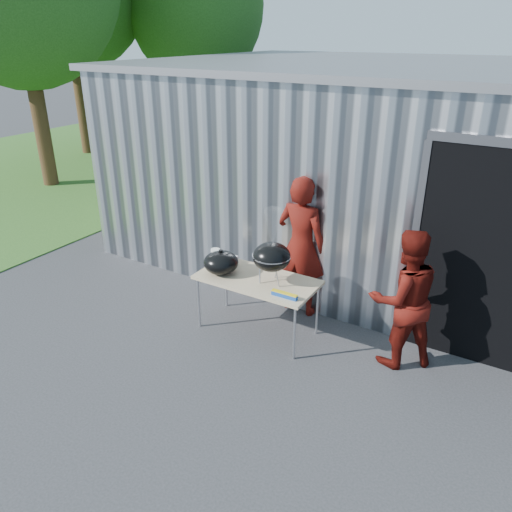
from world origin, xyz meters
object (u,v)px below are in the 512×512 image
Objects in this scene: folding_table at (257,281)px; person_cook at (301,246)px; kettle_grill at (272,251)px; person_bystander at (404,299)px.

folding_table is 0.83m from person_cook.
person_cook is (0.02, 0.76, -0.21)m from kettle_grill.
person_cook is 1.59m from person_bystander.
person_cook is at bearing 88.45° from kettle_grill.
kettle_grill is at bearing -1.26° from folding_table.
kettle_grill is 0.49× the size of person_cook.
person_cook reaches higher than kettle_grill.
folding_table is 0.79× the size of person_cook.
kettle_grill reaches higher than folding_table.
person_bystander is at bearing 10.49° from kettle_grill.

